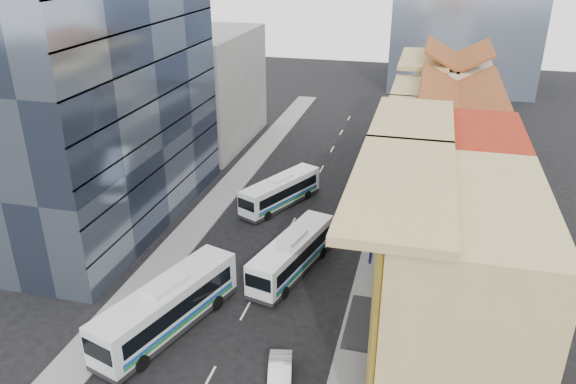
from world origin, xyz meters
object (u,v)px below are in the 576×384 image
(bus_left_near, at_px, (167,306))
(bus_left_far, at_px, (280,191))
(shophouse_tan, at_px, (460,292))
(sedan_right, at_px, (280,375))
(office_tower, at_px, (90,59))
(bus_right, at_px, (292,254))

(bus_left_near, bearing_deg, bus_left_far, 101.27)
(shophouse_tan, height_order, sedan_right, shophouse_tan)
(shophouse_tan, relative_size, office_tower, 0.47)
(bus_right, bearing_deg, bus_left_near, -111.01)
(office_tower, height_order, bus_left_far, office_tower)
(bus_left_near, relative_size, bus_right, 1.13)
(office_tower, height_order, bus_left_near, office_tower)
(bus_left_near, xyz_separation_m, bus_right, (6.35, 9.05, -0.22))
(office_tower, relative_size, bus_right, 2.87)
(shophouse_tan, distance_m, bus_right, 15.52)
(bus_left_near, distance_m, sedan_right, 9.24)
(bus_left_near, distance_m, bus_right, 11.06)
(office_tower, bearing_deg, shophouse_tan, -24.30)
(bus_left_far, bearing_deg, office_tower, -131.42)
(bus_right, bearing_deg, office_tower, 178.85)
(shophouse_tan, distance_m, bus_left_near, 18.80)
(shophouse_tan, xyz_separation_m, bus_left_near, (-18.35, -0.21, -4.11))
(shophouse_tan, relative_size, bus_left_near, 1.18)
(bus_left_far, relative_size, sedan_right, 2.50)
(shophouse_tan, bearing_deg, office_tower, 155.70)
(sedan_right, bearing_deg, bus_right, 87.83)
(bus_left_far, xyz_separation_m, sedan_right, (6.34, -23.77, -0.93))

